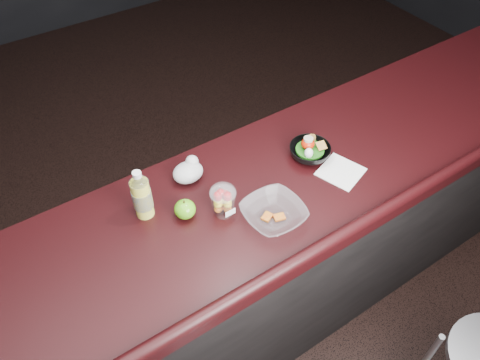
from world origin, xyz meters
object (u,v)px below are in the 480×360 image
object	(u,v)px
lemonade_bottle	(142,197)
snack_bowl	(310,151)
takeout_bowl	(274,213)
green_apple	(185,209)
fruit_cup	(223,200)

from	to	relation	value
lemonade_bottle	snack_bowl	size ratio (longest dim) A/B	1.18
snack_bowl	takeout_bowl	size ratio (longest dim) A/B	0.81
green_apple	takeout_bowl	xyz separation A→B (m)	(0.27, -0.19, -0.01)
lemonade_bottle	fruit_cup	size ratio (longest dim) A/B	1.56
green_apple	snack_bowl	bearing A→B (deg)	-0.35
lemonade_bottle	green_apple	xyz separation A→B (m)	(0.12, -0.09, -0.05)
lemonade_bottle	fruit_cup	xyz separation A→B (m)	(0.25, -0.16, -0.02)
green_apple	snack_bowl	xyz separation A→B (m)	(0.59, -0.00, -0.00)
fruit_cup	green_apple	distance (m)	0.15
green_apple	snack_bowl	size ratio (longest dim) A/B	0.45
lemonade_bottle	snack_bowl	xyz separation A→B (m)	(0.71, -0.10, -0.06)
snack_bowl	lemonade_bottle	bearing A→B (deg)	172.23
green_apple	takeout_bowl	world-z (taller)	green_apple
fruit_cup	takeout_bowl	world-z (taller)	fruit_cup
snack_bowl	takeout_bowl	bearing A→B (deg)	-149.94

